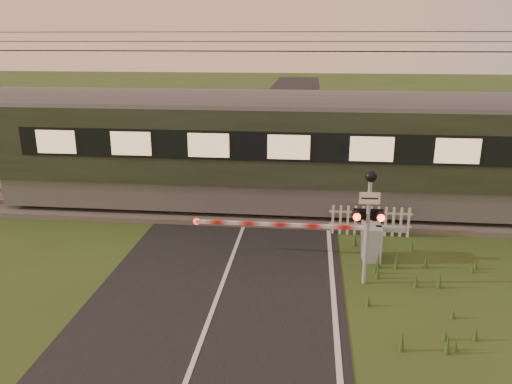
# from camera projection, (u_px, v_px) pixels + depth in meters

# --- Properties ---
(ground) EXTENTS (160.00, 160.00, 0.00)m
(ground) POSITION_uv_depth(u_px,v_px,m) (216.00, 302.00, 11.67)
(ground) COLOR #32461B
(ground) RESTS_ON ground
(road) EXTENTS (6.00, 140.00, 0.03)m
(road) POSITION_uv_depth(u_px,v_px,m) (215.00, 307.00, 11.44)
(road) COLOR black
(road) RESTS_ON ground
(track_bed) EXTENTS (140.00, 3.40, 0.39)m
(track_bed) POSITION_uv_depth(u_px,v_px,m) (250.00, 209.00, 17.82)
(track_bed) COLOR #47423D
(track_bed) RESTS_ON ground
(overhead_wires) EXTENTS (120.00, 0.62, 0.62)m
(overhead_wires) POSITION_uv_depth(u_px,v_px,m) (249.00, 44.00, 16.15)
(overhead_wires) COLOR black
(overhead_wires) RESTS_ON ground
(boom_gate) EXTENTS (5.93, 0.75, 1.00)m
(boom_gate) POSITION_uv_depth(u_px,v_px,m) (362.00, 240.00, 13.85)
(boom_gate) COLOR gray
(boom_gate) RESTS_ON ground
(crossing_signal) EXTENTS (0.75, 0.33, 2.93)m
(crossing_signal) POSITION_uv_depth(u_px,v_px,m) (369.00, 207.00, 11.97)
(crossing_signal) COLOR gray
(crossing_signal) RESTS_ON ground
(picket_fence) EXTENTS (2.54, 0.08, 0.94)m
(picket_fence) POSITION_uv_depth(u_px,v_px,m) (370.00, 221.00, 15.48)
(picket_fence) COLOR silver
(picket_fence) RESTS_ON ground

